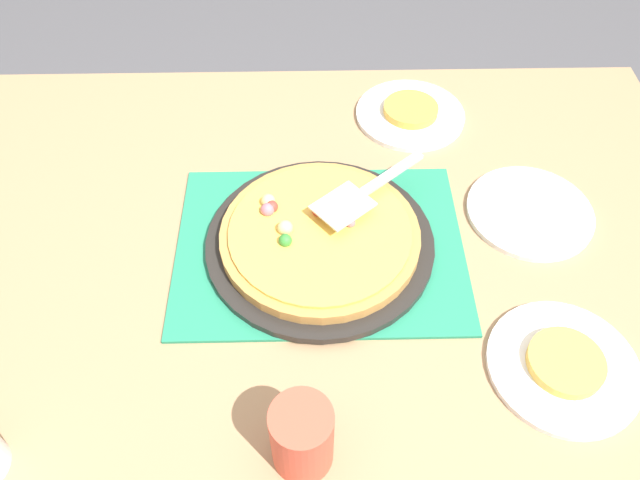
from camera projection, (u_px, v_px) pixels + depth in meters
name	position (u px, v px, depth m)	size (l,w,h in m)	color
ground_plane	(320.00, 426.00, 1.61)	(8.00, 8.00, 0.00)	#4C4C51
dining_table	(320.00, 285.00, 1.12)	(1.40, 1.00, 0.75)	#9E7A56
placemat	(320.00, 246.00, 1.03)	(0.48, 0.36, 0.01)	#237F5B
pizza_pan	(320.00, 243.00, 1.02)	(0.38, 0.38, 0.01)	black
pizza	(319.00, 235.00, 1.01)	(0.33, 0.33, 0.05)	#B78442
plate_near_left	(410.00, 114.00, 1.25)	(0.22, 0.22, 0.01)	white
plate_far_right	(563.00, 367.00, 0.89)	(0.22, 0.22, 0.01)	white
plate_side	(530.00, 212.00, 1.08)	(0.22, 0.22, 0.01)	white
served_slice_left	(411.00, 109.00, 1.24)	(0.11, 0.11, 0.02)	gold
served_slice_right	(566.00, 362.00, 0.88)	(0.11, 0.11, 0.02)	#EAB747
cup_near	(302.00, 437.00, 0.76)	(0.08, 0.08, 0.12)	#E04C38
pizza_server	(364.00, 192.00, 1.02)	(0.20, 0.18, 0.01)	silver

